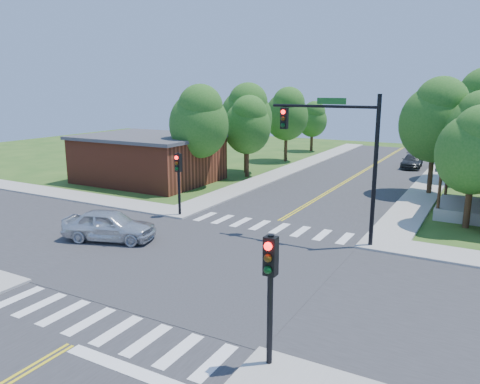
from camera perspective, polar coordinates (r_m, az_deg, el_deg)
The scene contains 23 objects.
ground at distance 20.52m, azimuth -3.91°, elevation -8.77°, with size 100.00×100.00×0.00m, color #285019.
road_ns at distance 20.52m, azimuth -3.91°, elevation -8.72°, with size 10.00×90.00×0.04m, color #2D2D30.
road_ew at distance 20.51m, azimuth -3.91°, elevation -8.70°, with size 90.00×10.00×0.04m, color #2D2D30.
intersection_patch at distance 20.52m, azimuth -3.91°, elevation -8.77°, with size 10.20×10.20×0.06m, color #2D2D30.
sidewalk_nw at distance 41.92m, azimuth -10.37°, elevation 2.28°, with size 40.00×40.00×0.14m.
crosswalk_north at distance 25.64m, azimuth 3.64°, elevation -4.23°, with size 8.85×2.00×0.01m.
crosswalk_south at distance 16.15m, azimuth -16.38°, elevation -15.36°, with size 8.85×2.00×0.01m.
centerline at distance 20.51m, azimuth -3.91°, elevation -8.65°, with size 0.30×90.00×0.01m.
stop_bar at distance 13.78m, azimuth -12.92°, elevation -20.64°, with size 4.60×0.45×0.09m, color white.
signal_mast_ne at distance 22.70m, azimuth 12.14°, elevation 5.71°, with size 5.30×0.42×7.20m.
signal_pole_se at distance 12.43m, azimuth 3.68°, elevation -10.25°, with size 0.34×0.42×3.80m.
signal_pole_nw at distance 27.32m, azimuth -7.53°, elevation 2.39°, with size 0.34×0.42×3.80m.
building_nw at distance 38.62m, azimuth -11.07°, elevation 4.10°, with size 10.40×8.40×3.73m.
tree_e_a at distance 27.51m, azimuth 26.81°, elevation 4.77°, with size 3.91×3.71×6.65m.
tree_e_b at distance 33.89m, azimuth 26.89°, elevation 6.78°, with size 4.32×4.10×7.34m.
tree_w_a at distance 35.44m, azimuth -4.99°, elevation 8.72°, with size 4.55×4.32×7.73m.
tree_w_b at distance 41.24m, azimuth 0.80°, elevation 9.46°, with size 4.64×4.41×7.89m.
tree_w_c at distance 48.07m, azimuth 5.75°, elevation 9.58°, with size 4.43×4.21×7.53m.
tree_w_d at distance 56.21m, azimuth 8.86°, elevation 8.84°, with size 3.47×3.30×5.90m.
tree_house at distance 35.10m, azimuth 22.85°, elevation 8.28°, with size 4.84×4.60×8.23m.
tree_bldg at distance 39.35m, azimuth 0.95°, elevation 8.32°, with size 4.04×3.84×6.87m.
car_silver at distance 24.10m, azimuth -15.64°, elevation -3.99°, with size 4.91×3.17×1.56m, color silver.
car_dgrey at distance 46.99m, azimuth 20.23°, elevation 3.50°, with size 2.00×4.39×1.25m, color #272A2C.
Camera 1 is at (10.45, -15.99, 7.50)m, focal length 35.00 mm.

